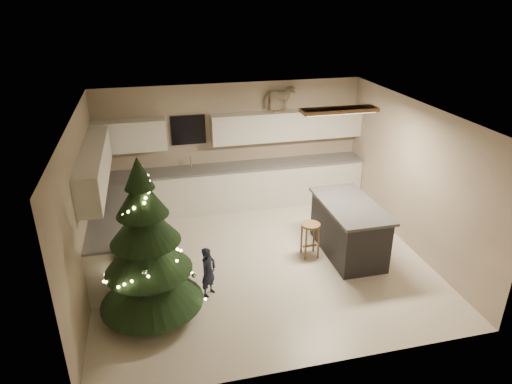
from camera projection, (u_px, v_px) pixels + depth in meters
ground_plane at (261, 260)px, 7.90m from camera, size 5.50×5.50×0.00m
room_shell at (263, 166)px, 7.20m from camera, size 5.52×5.02×2.61m
cabinetry at (195, 188)px, 8.86m from camera, size 5.50×3.20×2.00m
island at (348, 228)px, 7.97m from camera, size 0.90×1.70×0.95m
bar_stool at (310, 232)px, 7.87m from camera, size 0.33×0.33×0.63m
christmas_tree at (147, 255)px, 6.21m from camera, size 1.51×1.46×2.41m
toddler at (208, 272)px, 6.88m from camera, size 0.34×0.35×0.81m
rocking_horse at (279, 98)px, 9.24m from camera, size 0.63×0.31×0.54m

